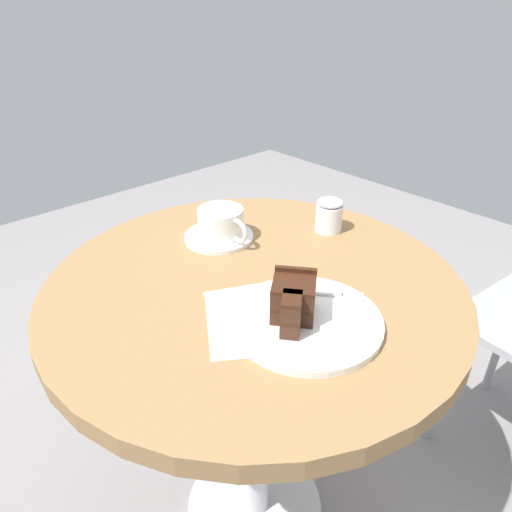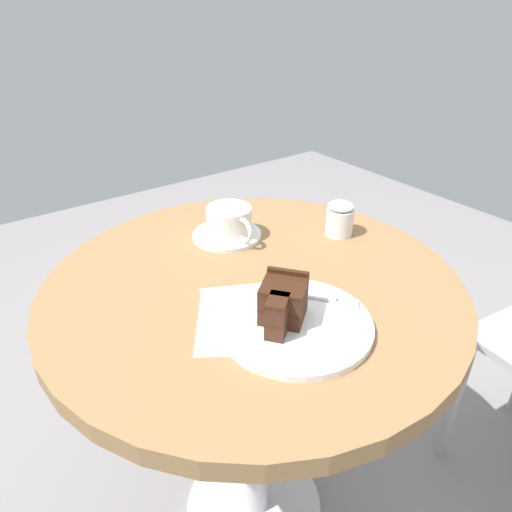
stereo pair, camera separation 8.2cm
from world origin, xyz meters
name	(u,v)px [view 1 (the left image)]	position (x,y,z in m)	size (l,w,h in m)	color
ground_plane	(255,508)	(0.00, 0.00, -0.01)	(4.40, 4.40, 0.01)	gray
cafe_table	(254,329)	(0.00, 0.00, 0.59)	(0.76, 0.76, 0.70)	olive
saucer	(219,237)	(-0.17, 0.05, 0.71)	(0.15, 0.15, 0.01)	white
coffee_cup	(221,222)	(-0.16, 0.05, 0.74)	(0.13, 0.10, 0.06)	white
teaspoon	(210,224)	(-0.22, 0.07, 0.71)	(0.02, 0.10, 0.00)	silver
cake_plate	(306,320)	(0.15, -0.03, 0.71)	(0.24, 0.24, 0.01)	white
cake_slice	(293,300)	(0.13, -0.04, 0.75)	(0.10, 0.10, 0.07)	#422619
fork	(330,295)	(0.14, 0.05, 0.72)	(0.12, 0.10, 0.00)	silver
napkin	(260,316)	(0.09, -0.07, 0.70)	(0.24, 0.23, 0.00)	beige
sugar_pot	(329,215)	(-0.04, 0.25, 0.74)	(0.06, 0.06, 0.07)	white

